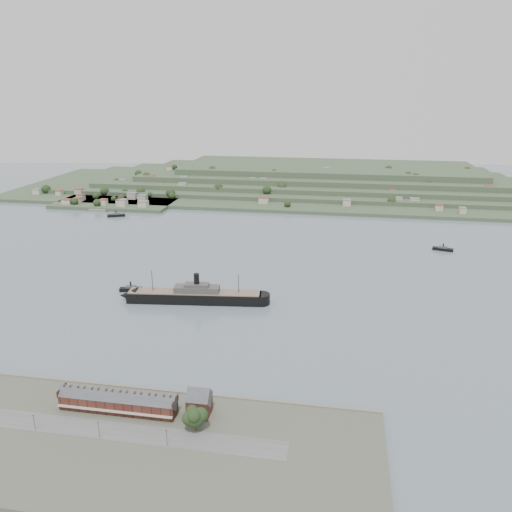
% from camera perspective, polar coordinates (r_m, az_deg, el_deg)
% --- Properties ---
extents(ground, '(1400.00, 1400.00, 0.00)m').
position_cam_1_polar(ground, '(387.31, -3.75, -3.08)').
color(ground, slate).
rests_on(ground, ground).
extents(near_shore, '(220.00, 80.00, 2.60)m').
position_cam_1_polar(near_shore, '(232.45, -15.01, -19.83)').
color(near_shore, '#4C5142').
rests_on(near_shore, ground).
extents(terrace_row, '(55.60, 9.80, 11.07)m').
position_cam_1_polar(terrace_row, '(246.30, -15.50, -15.75)').
color(terrace_row, '#451D18').
rests_on(terrace_row, ground).
extents(gabled_building, '(10.40, 10.18, 14.09)m').
position_cam_1_polar(gabled_building, '(236.73, -6.50, -16.27)').
color(gabled_building, '#451D18').
rests_on(gabled_building, ground).
extents(far_peninsula, '(760.00, 309.00, 30.00)m').
position_cam_1_polar(far_peninsula, '(756.39, 5.23, 8.60)').
color(far_peninsula, '#3F5237').
rests_on(far_peninsula, ground).
extents(steamship, '(106.63, 23.39, 25.59)m').
position_cam_1_polar(steamship, '(354.25, -7.47, -4.52)').
color(steamship, black).
rests_on(steamship, ground).
extents(tugboat, '(17.13, 7.81, 7.46)m').
position_cam_1_polar(tugboat, '(382.15, -14.10, -3.65)').
color(tugboat, black).
rests_on(tugboat, ground).
extents(ferry_west, '(20.61, 12.73, 7.50)m').
position_cam_1_polar(ferry_west, '(608.11, -15.68, 4.53)').
color(ferry_west, black).
rests_on(ferry_west, ground).
extents(ferry_east, '(19.03, 9.73, 6.88)m').
position_cam_1_polar(ferry_east, '(493.60, 20.58, 0.78)').
color(ferry_east, black).
rests_on(ferry_east, ground).
extents(fig_tree, '(10.74, 9.30, 11.98)m').
position_cam_1_polar(fig_tree, '(226.25, -7.02, -17.81)').
color(fig_tree, '#463420').
rests_on(fig_tree, ground).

